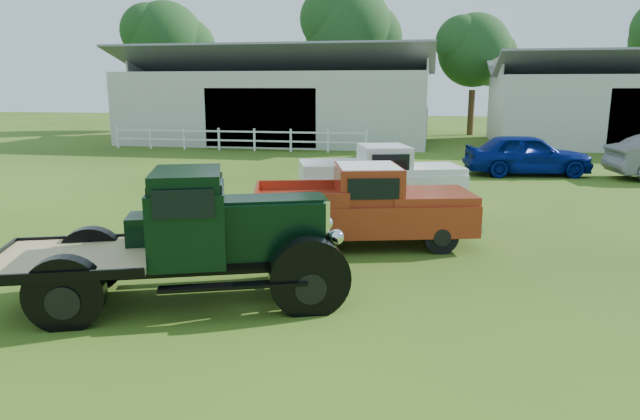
% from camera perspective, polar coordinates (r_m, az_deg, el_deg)
% --- Properties ---
extents(ground, '(120.00, 120.00, 0.00)m').
position_cam_1_polar(ground, '(10.17, -2.41, -7.16)').
color(ground, '#293B10').
extents(shed_left, '(18.80, 10.20, 5.60)m').
position_cam_1_polar(shed_left, '(36.52, -3.79, 11.31)').
color(shed_left, '#A1A1A1').
rests_on(shed_left, ground).
extents(shed_right, '(16.80, 9.20, 5.20)m').
position_cam_1_polar(shed_right, '(38.20, 29.31, 9.54)').
color(shed_right, '#A1A1A1').
rests_on(shed_right, ground).
extents(fence_rail, '(14.20, 0.16, 1.20)m').
position_cam_1_polar(fence_rail, '(31.19, -8.34, 7.00)').
color(fence_rail, white).
rests_on(fence_rail, ground).
extents(tree_a, '(6.30, 6.30, 10.50)m').
position_cam_1_polar(tree_a, '(46.96, -15.08, 14.12)').
color(tree_a, black).
rests_on(tree_a, ground).
extents(tree_b, '(6.90, 6.90, 11.50)m').
position_cam_1_polar(tree_b, '(43.84, 2.84, 15.33)').
color(tree_b, black).
rests_on(tree_b, ground).
extents(tree_c, '(5.40, 5.40, 9.00)m').
position_cam_1_polar(tree_c, '(42.44, 15.08, 13.35)').
color(tree_c, black).
rests_on(tree_c, ground).
extents(vintage_flatbed, '(5.74, 3.83, 2.12)m').
position_cam_1_polar(vintage_flatbed, '(9.25, -13.57, -2.63)').
color(vintage_flatbed, black).
rests_on(vintage_flatbed, ground).
extents(red_pickup, '(5.14, 3.01, 1.76)m').
position_cam_1_polar(red_pickup, '(12.31, 4.32, 0.50)').
color(red_pickup, maroon).
rests_on(red_pickup, ground).
extents(white_pickup, '(5.05, 3.16, 1.73)m').
position_cam_1_polar(white_pickup, '(16.20, 6.06, 3.26)').
color(white_pickup, silver).
rests_on(white_pickup, ground).
extents(misc_car_blue, '(4.96, 2.59, 1.61)m').
position_cam_1_polar(misc_car_blue, '(23.62, 20.02, 5.25)').
color(misc_car_blue, navy).
rests_on(misc_car_blue, ground).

